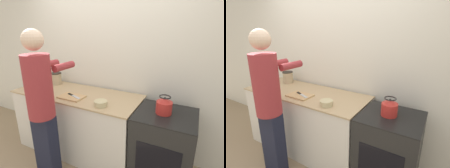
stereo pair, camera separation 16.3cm
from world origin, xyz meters
TOP-DOWN VIEW (x-y plane):
  - wall_back at (0.00, 0.76)m, footprint 8.00×0.05m
  - counter at (-0.33, 0.35)m, footprint 1.81×0.71m
  - oven at (0.91, 0.30)m, footprint 0.64×0.60m
  - person at (-0.34, -0.24)m, footprint 0.32×0.57m
  - cutting_board at (-0.28, 0.19)m, footprint 0.33×0.22m
  - knife at (-0.26, 0.20)m, footprint 0.25×0.12m
  - kettle at (0.88, 0.30)m, footprint 0.17×0.17m
  - bowl_prep at (0.19, 0.13)m, footprint 0.15×0.15m
  - canister_jar at (-0.86, 0.53)m, footprint 0.17×0.17m

SIDE VIEW (x-z plane):
  - oven at x=0.91m, z-range 0.00..0.89m
  - counter at x=-0.33m, z-range 0.00..0.91m
  - cutting_board at x=-0.28m, z-range 0.91..0.92m
  - knife at x=-0.26m, z-range 0.92..0.93m
  - bowl_prep at x=0.19m, z-range 0.91..0.97m
  - kettle at x=0.88m, z-range 0.88..1.08m
  - person at x=-0.34m, z-range 0.10..1.87m
  - canister_jar at x=-0.86m, z-range 0.91..1.10m
  - wall_back at x=0.00m, z-range 0.00..2.60m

